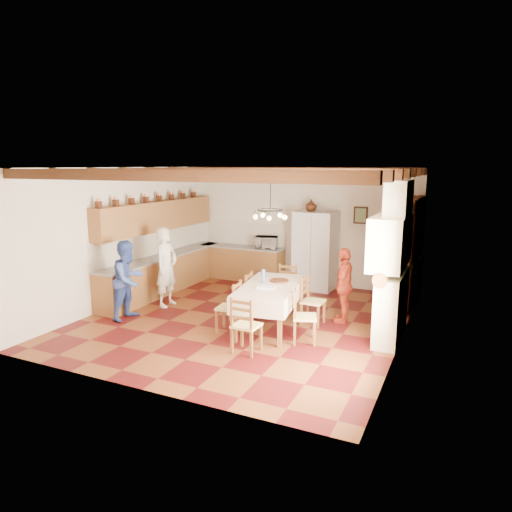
{
  "coord_description": "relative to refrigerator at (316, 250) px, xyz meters",
  "views": [
    {
      "loc": [
        3.87,
        -7.87,
        3.05
      ],
      "look_at": [
        0.1,
        0.3,
        1.25
      ],
      "focal_mm": 32.0,
      "sensor_mm": 36.0,
      "label": 1
    }
  ],
  "objects": [
    {
      "name": "floor",
      "position": [
        -0.55,
        -2.86,
        -0.98
      ],
      "size": [
        6.0,
        6.5,
        0.02
      ],
      "primitive_type": "cube",
      "color": "#4C0F0F",
      "rests_on": "ground"
    },
    {
      "name": "ceiling",
      "position": [
        -0.55,
        -2.86,
        2.04
      ],
      "size": [
        6.0,
        6.5,
        0.02
      ],
      "primitive_type": "cube",
      "color": "white",
      "rests_on": "ground"
    },
    {
      "name": "wall_back",
      "position": [
        -0.55,
        0.4,
        0.53
      ],
      "size": [
        6.0,
        0.02,
        3.0
      ],
      "primitive_type": "cube",
      "color": "silver",
      "rests_on": "ground"
    },
    {
      "name": "wall_front",
      "position": [
        -0.55,
        -6.12,
        0.53
      ],
      "size": [
        6.0,
        0.02,
        3.0
      ],
      "primitive_type": "cube",
      "color": "silver",
      "rests_on": "ground"
    },
    {
      "name": "wall_left",
      "position": [
        -3.56,
        -2.86,
        0.53
      ],
      "size": [
        0.02,
        6.5,
        3.0
      ],
      "primitive_type": "cube",
      "color": "silver",
      "rests_on": "ground"
    },
    {
      "name": "wall_right",
      "position": [
        2.46,
        -2.86,
        0.53
      ],
      "size": [
        0.02,
        6.5,
        3.0
      ],
      "primitive_type": "cube",
      "color": "silver",
      "rests_on": "ground"
    },
    {
      "name": "ceiling_beams",
      "position": [
        -0.55,
        -2.86,
        1.94
      ],
      "size": [
        6.0,
        6.3,
        0.16
      ],
      "primitive_type": null,
      "color": "#371B0C",
      "rests_on": "ground"
    },
    {
      "name": "lower_cabinets_left",
      "position": [
        -3.25,
        -1.81,
        -0.54
      ],
      "size": [
        0.6,
        4.3,
        0.86
      ],
      "primitive_type": "cube",
      "color": "brown",
      "rests_on": "ground"
    },
    {
      "name": "lower_cabinets_back",
      "position": [
        -2.1,
        0.09,
        -0.54
      ],
      "size": [
        2.3,
        0.6,
        0.86
      ],
      "primitive_type": "cube",
      "color": "brown",
      "rests_on": "ground"
    },
    {
      "name": "countertop_left",
      "position": [
        -3.25,
        -1.81,
        -0.09
      ],
      "size": [
        0.62,
        4.3,
        0.04
      ],
      "primitive_type": "cube",
      "color": "slate",
      "rests_on": "lower_cabinets_left"
    },
    {
      "name": "countertop_back",
      "position": [
        -2.1,
        0.09,
        -0.09
      ],
      "size": [
        2.34,
        0.62,
        0.04
      ],
      "primitive_type": "cube",
      "color": "slate",
      "rests_on": "lower_cabinets_back"
    },
    {
      "name": "backsplash_left",
      "position": [
        -3.54,
        -1.81,
        0.23
      ],
      "size": [
        0.03,
        4.3,
        0.6
      ],
      "primitive_type": "cube",
      "color": "beige",
      "rests_on": "ground"
    },
    {
      "name": "backsplash_back",
      "position": [
        -2.1,
        0.37,
        0.23
      ],
      "size": [
        2.3,
        0.03,
        0.6
      ],
      "primitive_type": "cube",
      "color": "beige",
      "rests_on": "ground"
    },
    {
      "name": "upper_cabinets",
      "position": [
        -3.38,
        -1.81,
        0.88
      ],
      "size": [
        0.35,
        4.2,
        0.7
      ],
      "primitive_type": "cube",
      "color": "brown",
      "rests_on": "ground"
    },
    {
      "name": "fireplace",
      "position": [
        2.17,
        -2.66,
        0.43
      ],
      "size": [
        0.56,
        1.6,
        2.8
      ],
      "primitive_type": null,
      "color": "#EDE7C4",
      "rests_on": "ground"
    },
    {
      "name": "wall_picture",
      "position": [
        1.0,
        0.37,
        0.88
      ],
      "size": [
        0.34,
        0.03,
        0.42
      ],
      "primitive_type": "cube",
      "color": "black",
      "rests_on": "ground"
    },
    {
      "name": "refrigerator",
      "position": [
        0.0,
        0.0,
        0.0
      ],
      "size": [
        1.01,
        0.85,
        1.94
      ],
      "primitive_type": "cube",
      "rotation": [
        0.0,
        0.0,
        -0.05
      ],
      "color": "silver",
      "rests_on": "floor"
    },
    {
      "name": "hutch",
      "position": [
        2.2,
        -0.69,
        0.23
      ],
      "size": [
        0.71,
        1.38,
        2.39
      ],
      "primitive_type": null,
      "rotation": [
        0.0,
        0.0,
        -0.12
      ],
      "color": "#3C170C",
      "rests_on": "floor"
    },
    {
      "name": "dining_table",
      "position": [
        0.1,
        -3.13,
        -0.21
      ],
      "size": [
        1.26,
        2.06,
        0.85
      ],
      "rotation": [
        0.0,
        0.0,
        0.15
      ],
      "color": "silver",
      "rests_on": "floor"
    },
    {
      "name": "chandelier",
      "position": [
        0.1,
        -3.13,
        1.28
      ],
      "size": [
        0.47,
        0.47,
        0.03
      ],
      "primitive_type": "torus",
      "color": "black",
      "rests_on": "ground"
    },
    {
      "name": "chair_left_near",
      "position": [
        -0.53,
        -3.61,
        -0.49
      ],
      "size": [
        0.45,
        0.46,
        0.96
      ],
      "primitive_type": null,
      "rotation": [
        0.0,
        0.0,
        -1.45
      ],
      "color": "brown",
      "rests_on": "floor"
    },
    {
      "name": "chair_left_far",
      "position": [
        -0.64,
        -2.87,
        -0.49
      ],
      "size": [
        0.45,
        0.47,
        0.96
      ],
      "primitive_type": null,
      "rotation": [
        0.0,
        0.0,
        -1.44
      ],
      "color": "brown",
      "rests_on": "floor"
    },
    {
      "name": "chair_right_near",
      "position": [
        0.93,
        -3.52,
        -0.49
      ],
      "size": [
        0.52,
        0.53,
        0.96
      ],
      "primitive_type": null,
      "rotation": [
        0.0,
        0.0,
        1.91
      ],
      "color": "brown",
      "rests_on": "floor"
    },
    {
      "name": "chair_right_far",
      "position": [
        0.78,
        -2.59,
        -0.49
      ],
      "size": [
        0.41,
        0.43,
        0.96
      ],
      "primitive_type": null,
      "rotation": [
        0.0,
        0.0,
        1.54
      ],
      "color": "brown",
      "rests_on": "floor"
    },
    {
      "name": "chair_end_near",
      "position": [
        0.2,
        -4.34,
        -0.49
      ],
      "size": [
        0.44,
        0.42,
        0.96
      ],
      "primitive_type": null,
      "rotation": [
        0.0,
        0.0,
        3.1
      ],
      "color": "brown",
      "rests_on": "floor"
    },
    {
      "name": "chair_end_far",
      "position": [
        -0.05,
        -1.94,
        -0.49
      ],
      "size": [
        0.44,
        0.42,
        0.96
      ],
      "primitive_type": null,
      "rotation": [
        0.0,
        0.0,
        0.06
      ],
      "color": "brown",
      "rests_on": "floor"
    },
    {
      "name": "person_man",
      "position": [
        -2.51,
        -2.77,
        -0.1
      ],
      "size": [
        0.43,
        0.64,
        1.74
      ],
      "primitive_type": "imported",
      "rotation": [
        0.0,
        0.0,
        1.59
      ],
      "color": "silver",
      "rests_on": "floor"
    },
    {
      "name": "person_woman_blue",
      "position": [
        -2.7,
        -3.78,
        -0.17
      ],
      "size": [
        0.63,
        0.79,
        1.6
      ],
      "primitive_type": "imported",
      "rotation": [
        0.0,
        0.0,
        1.54
      ],
      "color": "#3751A5",
      "rests_on": "floor"
    },
    {
      "name": "person_woman_red",
      "position": [
        1.27,
        -2.18,
        -0.22
      ],
      "size": [
        0.38,
        0.88,
        1.49
      ],
      "primitive_type": "imported",
      "rotation": [
        0.0,
        0.0,
        -1.55
      ],
      "color": "#A63019",
      "rests_on": "floor"
    },
    {
      "name": "microwave",
      "position": [
        -1.36,
        0.09,
        0.09
      ],
      "size": [
        0.66,
        0.54,
        0.32
      ],
      "primitive_type": "imported",
      "rotation": [
        0.0,
        0.0,
        0.31
      ],
      "color": "silver",
      "rests_on": "countertop_back"
    },
    {
      "name": "fridge_vase",
      "position": [
        -0.14,
        0.0,
        1.11
      ],
      "size": [
        0.33,
        0.33,
        0.29
      ],
      "primitive_type": "imported",
      "rotation": [
        0.0,
        0.0,
        0.22
      ],
      "color": "#3C170C",
      "rests_on": "refrigerator"
    }
  ]
}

